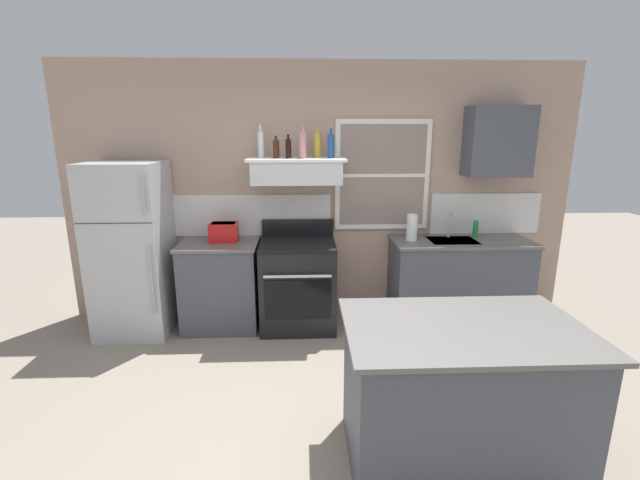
{
  "coord_description": "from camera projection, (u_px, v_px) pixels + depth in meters",
  "views": [
    {
      "loc": [
        -0.2,
        -2.4,
        2.01
      ],
      "look_at": [
        -0.05,
        1.2,
        1.1
      ],
      "focal_mm": 24.37,
      "sensor_mm": 36.0,
      "label": 1
    }
  ],
  "objects": [
    {
      "name": "paper_towel_roll",
      "position": [
        412.0,
        227.0,
        4.45
      ],
      "size": [
        0.11,
        0.11,
        0.27
      ],
      "primitive_type": "cylinder",
      "color": "white",
      "rests_on": "counter_right_with_sink"
    },
    {
      "name": "counter_left_of_stove",
      "position": [
        221.0,
        284.0,
        4.51
      ],
      "size": [
        0.79,
        0.63,
        0.91
      ],
      "color": "#474C56",
      "rests_on": "ground_plane"
    },
    {
      "name": "bottle_brown_stout",
      "position": [
        276.0,
        149.0,
        4.23
      ],
      "size": [
        0.06,
        0.06,
        0.22
      ],
      "color": "#381E0F",
      "rests_on": "range_hood_shelf"
    },
    {
      "name": "upper_cabinet_right",
      "position": [
        498.0,
        142.0,
        4.41
      ],
      "size": [
        0.64,
        0.32,
        0.7
      ],
      "color": "#474C56"
    },
    {
      "name": "stove_range",
      "position": [
        298.0,
        284.0,
        4.5
      ],
      "size": [
        0.76,
        0.69,
        1.09
      ],
      "color": "black",
      "rests_on": "ground_plane"
    },
    {
      "name": "back_wall",
      "position": [
        323.0,
        194.0,
        4.65
      ],
      "size": [
        5.4,
        0.11,
        2.7
      ],
      "color": "tan",
      "rests_on": "ground_plane"
    },
    {
      "name": "bottle_balsamic_dark",
      "position": [
        288.0,
        148.0,
        4.21
      ],
      "size": [
        0.06,
        0.06,
        0.23
      ],
      "color": "black",
      "rests_on": "range_hood_shelf"
    },
    {
      "name": "kitchen_island",
      "position": [
        459.0,
        394.0,
        2.63
      ],
      "size": [
        1.4,
        0.9,
        0.91
      ],
      "color": "#474C56",
      "rests_on": "ground_plane"
    },
    {
      "name": "bottle_champagne_gold_foil",
      "position": [
        317.0,
        145.0,
        4.31
      ],
      "size": [
        0.08,
        0.08,
        0.3
      ],
      "color": "#B29333",
      "rests_on": "range_hood_shelf"
    },
    {
      "name": "bottle_clear_tall",
      "position": [
        261.0,
        144.0,
        4.29
      ],
      "size": [
        0.06,
        0.06,
        0.32
      ],
      "color": "silver",
      "rests_on": "range_hood_shelf"
    },
    {
      "name": "bottle_blue_liqueur",
      "position": [
        331.0,
        146.0,
        4.26
      ],
      "size": [
        0.07,
        0.07,
        0.28
      ],
      "color": "#1E478C",
      "rests_on": "range_hood_shelf"
    },
    {
      "name": "ground_plane",
      "position": [
        335.0,
        449.0,
        2.83
      ],
      "size": [
        16.0,
        16.0,
        0.0
      ],
      "primitive_type": "plane",
      "color": "gray"
    },
    {
      "name": "dish_soap_bottle",
      "position": [
        476.0,
        229.0,
        4.58
      ],
      "size": [
        0.06,
        0.06,
        0.18
      ],
      "primitive_type": "cylinder",
      "color": "#268C3F",
      "rests_on": "counter_right_with_sink"
    },
    {
      "name": "toaster",
      "position": [
        224.0,
        232.0,
        4.42
      ],
      "size": [
        0.3,
        0.2,
        0.19
      ],
      "color": "red",
      "rests_on": "counter_left_of_stove"
    },
    {
      "name": "refrigerator",
      "position": [
        132.0,
        249.0,
        4.32
      ],
      "size": [
        0.7,
        0.72,
        1.72
      ],
      "color": "#B7BABC",
      "rests_on": "ground_plane"
    },
    {
      "name": "counter_right_with_sink",
      "position": [
        458.0,
        281.0,
        4.61
      ],
      "size": [
        1.43,
        0.63,
        0.91
      ],
      "color": "#474C56",
      "rests_on": "ground_plane"
    },
    {
      "name": "range_hood_shelf",
      "position": [
        297.0,
        170.0,
        4.31
      ],
      "size": [
        0.96,
        0.52,
        0.24
      ],
      "color": "silver"
    },
    {
      "name": "bottle_rose_pink",
      "position": [
        303.0,
        145.0,
        4.2
      ],
      "size": [
        0.07,
        0.07,
        0.31
      ],
      "color": "#C67F84",
      "rests_on": "range_hood_shelf"
    },
    {
      "name": "sink_faucet",
      "position": [
        450.0,
        221.0,
        4.55
      ],
      "size": [
        0.03,
        0.17,
        0.28
      ],
      "color": "silver",
      "rests_on": "counter_right_with_sink"
    }
  ]
}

